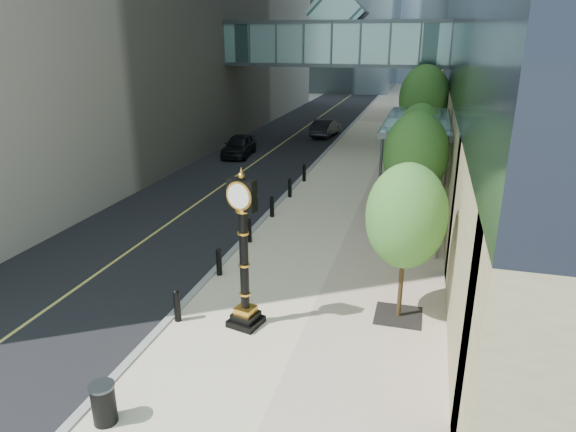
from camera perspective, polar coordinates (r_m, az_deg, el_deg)
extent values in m
plane|color=gray|center=(14.21, -3.87, -15.19)|extent=(320.00, 320.00, 0.00)
cube|color=black|center=(52.79, 3.14, 10.64)|extent=(8.00, 180.00, 0.02)
cube|color=beige|center=(51.72, 11.96, 10.09)|extent=(8.00, 180.00, 0.06)
cube|color=gray|center=(52.10, 7.51, 10.42)|extent=(0.25, 180.00, 0.07)
cube|color=slate|center=(39.63, 5.41, 18.55)|extent=(17.00, 4.00, 3.00)
cube|color=#383F44|center=(39.68, 5.34, 16.45)|extent=(17.00, 4.20, 0.25)
cube|color=#383F44|center=(39.63, 5.48, 20.64)|extent=(17.00, 4.20, 0.25)
cube|color=slate|center=(39.65, 5.51, 21.58)|extent=(4.24, 3.00, 4.24)
cube|color=#383F44|center=(25.31, 14.24, 10.07)|extent=(3.00, 8.00, 0.25)
cube|color=slate|center=(25.29, 14.27, 10.41)|extent=(2.80, 7.80, 0.06)
cylinder|color=#383F44|center=(22.20, 10.15, 3.54)|extent=(0.12, 0.12, 4.20)
cylinder|color=#383F44|center=(29.38, 11.58, 7.33)|extent=(0.12, 0.12, 4.20)
cylinder|color=black|center=(15.67, -12.22, -9.87)|extent=(0.20, 0.20, 0.90)
cylinder|color=black|center=(18.24, -7.68, -5.21)|extent=(0.20, 0.20, 0.90)
cylinder|color=black|center=(20.98, -4.33, -1.72)|extent=(0.20, 0.20, 0.90)
cylinder|color=black|center=(23.84, -1.79, 0.96)|extent=(0.20, 0.20, 0.90)
cylinder|color=black|center=(26.78, 0.21, 3.05)|extent=(0.20, 0.20, 0.90)
cylinder|color=black|center=(29.77, 1.81, 4.73)|extent=(0.20, 0.20, 0.90)
cube|color=black|center=(16.13, 12.15, -10.75)|extent=(1.40, 1.40, 0.02)
cylinder|color=#3A2D18|center=(15.56, 12.47, -6.78)|extent=(0.14, 0.14, 2.51)
ellipsoid|color=#326726|center=(14.82, 13.01, -0.02)|extent=(2.30, 2.30, 3.07)
cube|color=black|center=(22.02, 13.26, -2.40)|extent=(1.40, 1.40, 0.02)
cylinder|color=#3A2D18|center=(21.55, 13.54, 1.02)|extent=(0.14, 0.14, 2.79)
ellipsoid|color=#326726|center=(20.99, 14.00, 6.62)|extent=(2.56, 2.56, 3.41)
cube|color=black|center=(28.17, 13.88, 2.37)|extent=(1.40, 1.40, 0.02)
cylinder|color=#3A2D18|center=(27.84, 14.09, 4.86)|extent=(0.14, 0.14, 2.54)
ellipsoid|color=#326726|center=(27.43, 14.43, 8.83)|extent=(2.33, 2.33, 3.11)
cube|color=black|center=(34.45, 14.29, 5.42)|extent=(1.40, 1.40, 0.02)
cylinder|color=#3A2D18|center=(34.10, 14.52, 8.16)|extent=(0.14, 0.14, 3.38)
ellipsoid|color=#326726|center=(33.72, 14.90, 12.51)|extent=(3.10, 3.10, 4.13)
cube|color=black|center=(40.80, 14.56, 7.52)|extent=(1.40, 1.40, 0.02)
cylinder|color=#3A2D18|center=(40.53, 14.75, 9.65)|extent=(0.14, 0.14, 3.10)
ellipsoid|color=#326726|center=(40.22, 15.05, 13.00)|extent=(2.84, 2.84, 3.78)
cube|color=black|center=(15.38, -4.70, -11.59)|extent=(1.05, 1.05, 0.19)
cube|color=black|center=(15.28, -4.72, -10.98)|extent=(0.81, 0.81, 0.19)
cube|color=gold|center=(15.18, -4.74, -10.35)|extent=(0.64, 0.64, 0.19)
cylinder|color=black|center=(14.47, -4.91, -4.91)|extent=(0.25, 0.25, 2.97)
cube|color=black|center=(13.79, -5.14, 2.36)|extent=(0.86, 0.48, 0.86)
cylinder|color=white|center=(13.94, -4.90, 2.55)|extent=(0.66, 0.20, 0.67)
cylinder|color=white|center=(13.64, -5.38, 2.16)|extent=(0.66, 0.20, 0.67)
sphere|color=gold|center=(13.64, -5.20, 4.47)|extent=(0.19, 0.19, 0.19)
cylinder|color=black|center=(12.50, -19.78, -19.11)|extent=(0.62, 0.62, 0.90)
imported|color=beige|center=(20.09, 15.77, -2.10)|extent=(0.75, 0.62, 1.76)
imported|color=black|center=(36.52, -5.46, 7.82)|extent=(2.13, 4.50, 1.49)
imported|color=black|center=(43.85, 4.20, 9.77)|extent=(1.94, 4.45, 1.42)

